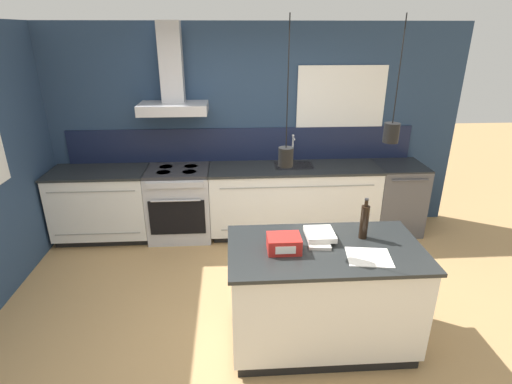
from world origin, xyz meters
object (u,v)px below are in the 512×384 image
at_px(oven_range, 180,203).
at_px(bottle_on_island, 364,221).
at_px(book_stack, 319,236).
at_px(red_supply_box, 284,244).
at_px(dishwasher, 396,197).

relative_size(oven_range, bottle_on_island, 2.60).
bearing_deg(book_stack, bottle_on_island, 2.42).
bearing_deg(book_stack, red_supply_box, -154.17).
relative_size(dishwasher, book_stack, 2.60).
distance_m(oven_range, bottle_on_island, 2.61).
height_order(oven_range, red_supply_box, red_supply_box).
distance_m(dishwasher, book_stack, 2.42).
distance_m(oven_range, dishwasher, 2.81).
height_order(dishwasher, red_supply_box, red_supply_box).
distance_m(bottle_on_island, red_supply_box, 0.70).
xyz_separation_m(dishwasher, book_stack, (-1.45, -1.88, 0.49)).
distance_m(oven_range, book_stack, 2.37).
xyz_separation_m(oven_range, book_stack, (1.37, -1.87, 0.49)).
height_order(bottle_on_island, book_stack, bottle_on_island).
relative_size(oven_range, red_supply_box, 3.55).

